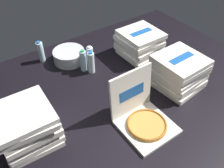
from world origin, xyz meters
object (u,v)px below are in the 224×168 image
ice_bucket (69,56)px  water_bottle_0 (83,61)px  pizza_stack_right_mid (140,44)px  pizza_stack_left_near (26,126)px  pizza_stack_right_near (179,72)px  water_bottle_3 (91,63)px  water_bottle_2 (41,52)px  water_bottle_1 (90,57)px  open_pizza_box (142,116)px

ice_bucket → water_bottle_0: water_bottle_0 is taller
pizza_stack_right_mid → ice_bucket: pizza_stack_right_mid is taller
pizza_stack_left_near → water_bottle_0: pizza_stack_left_near is taller
ice_bucket → pizza_stack_right_near: bearing=-54.9°
pizza_stack_right_mid → water_bottle_3: size_ratio=1.84×
pizza_stack_left_near → water_bottle_2: (0.47, 0.90, -0.04)m
pizza_stack_right_near → water_bottle_0: (-0.61, 0.71, -0.04)m
ice_bucket → water_bottle_3: (0.10, -0.30, 0.05)m
pizza_stack_left_near → water_bottle_0: size_ratio=1.83×
water_bottle_1 → water_bottle_3: 0.10m
ice_bucket → water_bottle_3: water_bottle_3 is taller
pizza_stack_right_mid → water_bottle_1: (-0.56, 0.12, -0.02)m
open_pizza_box → water_bottle_1: bearing=86.5°
pizza_stack_right_mid → water_bottle_1: pizza_stack_right_mid is taller
water_bottle_1 → open_pizza_box: bearing=-93.5°
water_bottle_2 → pizza_stack_left_near: bearing=-117.7°
water_bottle_0 → ice_bucket: bearing=102.3°
pizza_stack_left_near → water_bottle_1: pizza_stack_left_near is taller
pizza_stack_right_mid → water_bottle_0: size_ratio=1.84×
pizza_stack_left_near → water_bottle_3: pizza_stack_left_near is taller
water_bottle_2 → water_bottle_3: size_ratio=1.00×
pizza_stack_right_near → water_bottle_2: 1.42m
ice_bucket → water_bottle_2: size_ratio=1.39×
pizza_stack_right_mid → water_bottle_3: bearing=176.9°
pizza_stack_right_mid → water_bottle_1: bearing=167.5°
water_bottle_0 → water_bottle_3: (0.05, -0.07, 0.00)m
ice_bucket → water_bottle_3: bearing=-71.9°
ice_bucket → water_bottle_0: bearing=-77.7°
water_bottle_0 → open_pizza_box: bearing=-87.6°
pizza_stack_right_mid → water_bottle_0: pizza_stack_right_mid is taller
pizza_stack_left_near → pizza_stack_right_near: bearing=-8.3°
open_pizza_box → water_bottle_0: open_pizza_box is taller
water_bottle_1 → water_bottle_0: bearing=-169.5°
pizza_stack_left_near → water_bottle_1: size_ratio=1.83×
water_bottle_1 → water_bottle_2: same height
pizza_stack_right_near → ice_bucket: pizza_stack_right_near is taller
water_bottle_0 → water_bottle_1: (0.09, 0.02, 0.00)m
water_bottle_0 → water_bottle_3: bearing=-56.9°
open_pizza_box → water_bottle_0: 0.87m
ice_bucket → water_bottle_2: 0.30m
pizza_stack_right_mid → water_bottle_3: pizza_stack_right_mid is taller
pizza_stack_right_mid → water_bottle_3: (-0.60, 0.03, -0.02)m
pizza_stack_right_mid → pizza_stack_right_near: (-0.04, -0.60, 0.02)m
pizza_stack_right_near → water_bottle_0: bearing=130.6°
pizza_stack_right_mid → water_bottle_2: pizza_stack_right_mid is taller
pizza_stack_right_near → water_bottle_0: pizza_stack_right_near is taller
pizza_stack_right_mid → water_bottle_0: bearing=170.7°
pizza_stack_left_near → water_bottle_1: bearing=31.7°
pizza_stack_left_near → pizza_stack_right_near: (1.37, -0.20, -0.00)m
open_pizza_box → pizza_stack_right_mid: 0.98m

